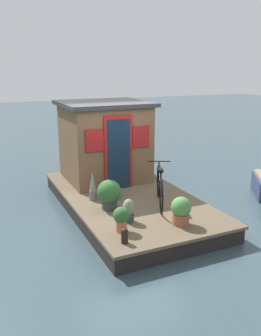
% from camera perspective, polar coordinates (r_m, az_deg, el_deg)
% --- Properties ---
extents(ground_plane, '(60.00, 60.00, 0.00)m').
position_cam_1_polar(ground_plane, '(8.46, -0.57, -6.68)').
color(ground_plane, '#384C54').
extents(houseboat_deck, '(5.07, 2.72, 0.37)m').
position_cam_1_polar(houseboat_deck, '(8.39, -0.57, -5.50)').
color(houseboat_deck, brown).
rests_on(houseboat_deck, ground_plane).
extents(houseboat_cabin, '(2.05, 2.18, 2.04)m').
position_cam_1_polar(houseboat_cabin, '(9.32, -4.19, 4.40)').
color(houseboat_cabin, brown).
rests_on(houseboat_cabin, houseboat_deck).
extents(bicycle, '(1.56, 0.80, 0.87)m').
position_cam_1_polar(bicycle, '(7.65, 4.73, -3.02)').
color(bicycle, black).
rests_on(bicycle, houseboat_deck).
extents(potted_plant_rosemary, '(0.50, 0.50, 0.63)m').
position_cam_1_polar(potted_plant_rosemary, '(7.40, -3.43, -4.11)').
color(potted_plant_rosemary, '#38383D').
rests_on(potted_plant_rosemary, houseboat_deck).
extents(potted_plant_succulent, '(0.38, 0.38, 0.54)m').
position_cam_1_polar(potted_plant_succulent, '(6.77, 8.11, -6.72)').
color(potted_plant_succulent, '#935138').
rests_on(potted_plant_succulent, houseboat_deck).
extents(potted_plant_basil, '(0.30, 0.30, 0.46)m').
position_cam_1_polar(potted_plant_basil, '(6.44, -1.47, -7.97)').
color(potted_plant_basil, '#B2603D').
rests_on(potted_plant_basil, houseboat_deck).
extents(potted_plant_ivy, '(0.17, 0.17, 0.67)m').
position_cam_1_polar(potted_plant_ivy, '(7.94, -6.08, -2.97)').
color(potted_plant_ivy, slate).
rests_on(potted_plant_ivy, houseboat_deck).
extents(potted_plant_sage, '(0.23, 0.23, 0.46)m').
position_cam_1_polar(potted_plant_sage, '(6.83, -0.31, -6.82)').
color(potted_plant_sage, '#38383D').
rests_on(potted_plant_sage, houseboat_deck).
extents(charcoal_grill, '(0.33, 0.33, 0.33)m').
position_cam_1_polar(charcoal_grill, '(8.02, -2.87, -3.34)').
color(charcoal_grill, black).
rests_on(charcoal_grill, houseboat_deck).
extents(mooring_bollard, '(0.12, 0.12, 0.27)m').
position_cam_1_polar(mooring_bollard, '(6.07, -0.96, -10.72)').
color(mooring_bollard, black).
rests_on(mooring_bollard, houseboat_deck).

